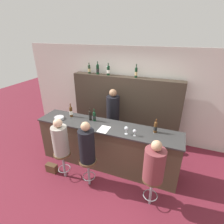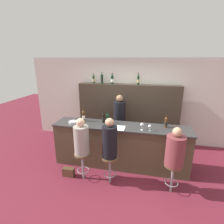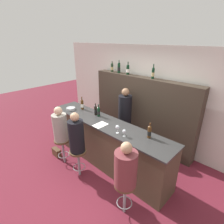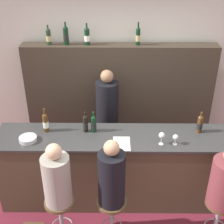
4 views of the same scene
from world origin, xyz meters
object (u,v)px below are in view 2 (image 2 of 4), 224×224
at_px(bar_stool_left, 83,159).
at_px(guest_seated_middle, 110,141).
at_px(wine_bottle_counter_1, 103,118).
at_px(metal_bowl, 73,122).
at_px(wine_bottle_counter_0, 84,116).
at_px(wine_bottle_backbar_0, 94,79).
at_px(wine_bottle_counter_2, 108,118).
at_px(wine_glass_0, 142,125).
at_px(bar_stool_right, 173,170).
at_px(guest_seated_left, 81,139).
at_px(wine_glass_1, 150,126).
at_px(bartender, 119,124).
at_px(wine_bottle_backbar_2, 112,79).
at_px(wine_bottle_counter_3, 166,122).
at_px(bar_stool_middle, 110,162).
at_px(guest_seated_right, 175,149).
at_px(handbag, 69,172).
at_px(wine_bottle_backbar_3, 138,80).
at_px(wine_bottle_backbar_1, 102,79).

relative_size(bar_stool_left, guest_seated_middle, 0.74).
height_order(wine_bottle_counter_1, metal_bowl, wine_bottle_counter_1).
distance_m(wine_bottle_counter_0, wine_bottle_backbar_0, 1.44).
bearing_deg(wine_bottle_counter_1, wine_bottle_counter_2, -0.00).
xyz_separation_m(wine_glass_0, bar_stool_right, (0.66, -0.53, -0.69)).
height_order(wine_bottle_backbar_0, guest_seated_left, wine_bottle_backbar_0).
relative_size(wine_glass_0, wine_glass_1, 1.21).
bearing_deg(bar_stool_left, wine_glass_1, 21.07).
distance_m(wine_bottle_backbar_0, bartender, 1.58).
relative_size(wine_bottle_backbar_2, metal_bowl, 1.47).
bearing_deg(wine_bottle_backbar_2, bartender, -55.24).
relative_size(wine_bottle_counter_3, metal_bowl, 1.33).
bearing_deg(bar_stool_middle, wine_glass_1, 34.50).
bearing_deg(guest_seated_right, guest_seated_middle, 180.00).
bearing_deg(guest_seated_middle, guest_seated_right, 0.00).
bearing_deg(bar_stool_right, metal_bowl, 165.76).
relative_size(bar_stool_left, guest_seated_left, 0.79).
xyz_separation_m(wine_bottle_counter_3, guest_seated_middle, (-1.13, -0.81, -0.19)).
relative_size(wine_bottle_backbar_2, bartender, 0.20).
relative_size(wine_bottle_counter_3, guest_seated_middle, 0.35).
height_order(wine_bottle_counter_0, wine_bottle_counter_2, wine_bottle_counter_0).
height_order(metal_bowl, handbag, metal_bowl).
xyz_separation_m(wine_bottle_backbar_2, bar_stool_left, (-0.21, -2.02, -1.49)).
xyz_separation_m(guest_seated_right, handbag, (-2.22, 0.00, -0.84)).
xyz_separation_m(wine_bottle_counter_0, handbag, (-0.10, -0.81, -1.09)).
relative_size(wine_glass_1, bar_stool_middle, 0.22).
relative_size(wine_bottle_counter_2, metal_bowl, 1.31).
bearing_deg(metal_bowl, wine_bottle_counter_2, 15.51).
distance_m(guest_seated_right, handbag, 2.38).
height_order(wine_bottle_counter_3, bartender, bartender).
bearing_deg(wine_bottle_counter_0, wine_bottle_backbar_0, 95.20).
bearing_deg(wine_glass_1, guest_seated_right, -47.55).
relative_size(wine_bottle_backbar_0, wine_bottle_backbar_3, 0.87).
xyz_separation_m(wine_bottle_counter_3, wine_bottle_backbar_2, (-1.52, 1.21, 0.80)).
bearing_deg(wine_bottle_counter_0, guest_seated_middle, -43.21).
bearing_deg(wine_bottle_counter_3, wine_bottle_backbar_0, 150.13).
bearing_deg(wine_bottle_counter_3, wine_bottle_backbar_3, 122.03).
distance_m(wine_bottle_backbar_3, bar_stool_left, 2.70).
distance_m(wine_bottle_backbar_3, guest_seated_right, 2.44).
relative_size(guest_seated_middle, guest_seated_right, 1.11).
xyz_separation_m(wine_bottle_counter_1, wine_bottle_counter_2, (0.11, -0.00, -0.00)).
bearing_deg(wine_bottle_backbar_3, bar_stool_middle, -100.52).
distance_m(wine_bottle_backbar_2, guest_seated_left, 2.27).
bearing_deg(wine_bottle_backbar_1, handbag, -97.12).
xyz_separation_m(guest_seated_left, bartender, (0.52, 1.58, -0.23)).
distance_m(wine_bottle_backbar_0, wine_glass_1, 2.44).
relative_size(wine_glass_0, guest_seated_middle, 0.20).
bearing_deg(wine_bottle_counter_0, bar_stool_left, -72.38).
bearing_deg(guest_seated_middle, guest_seated_left, 180.00).
relative_size(bar_stool_middle, guest_seated_middle, 0.74).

